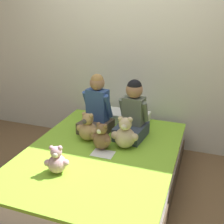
% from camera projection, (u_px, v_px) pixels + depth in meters
% --- Properties ---
extents(ground_plane, '(14.00, 14.00, 0.00)m').
position_uv_depth(ground_plane, '(101.00, 185.00, 2.83)').
color(ground_plane, brown).
extents(wall_behind_bed, '(8.00, 0.06, 2.50)m').
position_uv_depth(wall_behind_bed, '(132.00, 45.00, 3.28)').
color(wall_behind_bed, silver).
rests_on(wall_behind_bed, ground_plane).
extents(bed, '(1.43, 1.88, 0.39)m').
position_uv_depth(bed, '(101.00, 169.00, 2.76)').
color(bed, '#473828').
rests_on(bed, ground_plane).
extents(child_on_left, '(0.35, 0.37, 0.64)m').
position_uv_depth(child_on_left, '(97.00, 109.00, 3.02)').
color(child_on_left, brown).
rests_on(child_on_left, bed).
extents(child_on_right, '(0.32, 0.39, 0.61)m').
position_uv_depth(child_on_right, '(133.00, 114.00, 2.90)').
color(child_on_right, '#384251').
rests_on(child_on_right, bed).
extents(teddy_bear_held_by_left_child, '(0.25, 0.19, 0.30)m').
position_uv_depth(teddy_bear_held_by_left_child, '(88.00, 129.00, 2.87)').
color(teddy_bear_held_by_left_child, tan).
rests_on(teddy_bear_held_by_left_child, bed).
extents(teddy_bear_held_by_right_child, '(0.27, 0.20, 0.32)m').
position_uv_depth(teddy_bear_held_by_right_child, '(125.00, 135.00, 2.72)').
color(teddy_bear_held_by_right_child, '#D1B78E').
rests_on(teddy_bear_held_by_right_child, bed).
extents(teddy_bear_between_children, '(0.22, 0.17, 0.27)m').
position_uv_depth(teddy_bear_between_children, '(102.00, 138.00, 2.70)').
color(teddy_bear_between_children, brown).
rests_on(teddy_bear_between_children, bed).
extents(teddy_bear_at_foot_of_bed, '(0.20, 0.16, 0.25)m').
position_uv_depth(teddy_bear_at_foot_of_bed, '(57.00, 161.00, 2.33)').
color(teddy_bear_at_foot_of_bed, '#DBA3B2').
rests_on(teddy_bear_at_foot_of_bed, bed).
extents(pillow_at_headboard, '(0.58, 0.27, 0.11)m').
position_uv_depth(pillow_at_headboard, '(124.00, 117.00, 3.35)').
color(pillow_at_headboard, white).
rests_on(pillow_at_headboard, bed).
extents(sign_card, '(0.21, 0.15, 0.00)m').
position_uv_depth(sign_card, '(103.00, 154.00, 2.65)').
color(sign_card, white).
rests_on(sign_card, bed).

